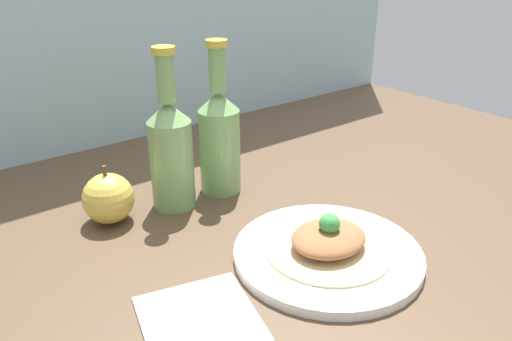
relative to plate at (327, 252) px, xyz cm
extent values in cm
cube|color=brown|center=(-1.94, 14.18, -2.99)|extent=(180.00, 110.00, 4.00)
cylinder|color=white|center=(0.00, 0.00, -0.21)|extent=(28.80, 28.80, 1.56)
torus|color=white|center=(0.00, 0.00, 0.33)|extent=(27.59, 27.59, 1.09)
cylinder|color=#D6BC7F|center=(0.00, 0.00, 0.77)|extent=(19.37, 19.37, 0.40)
ellipsoid|color=brown|center=(0.00, 0.00, 2.55)|extent=(12.05, 10.24, 3.18)
sphere|color=green|center=(0.00, 0.00, 5.10)|extent=(3.18, 3.18, 3.18)
cylinder|color=#729E5B|center=(-9.93, 29.58, 7.10)|extent=(7.78, 7.78, 16.20)
cone|color=#729E5B|center=(-9.93, 29.58, 16.95)|extent=(7.78, 7.78, 3.50)
cylinder|color=#729E5B|center=(-9.93, 29.58, 22.74)|extent=(3.11, 3.11, 8.08)
cylinder|color=gold|center=(-9.93, 29.58, 27.39)|extent=(3.89, 3.89, 1.20)
cylinder|color=#729E5B|center=(0.40, 29.58, 7.10)|extent=(7.78, 7.78, 16.20)
cone|color=#729E5B|center=(0.40, 29.58, 16.95)|extent=(7.78, 7.78, 3.50)
cylinder|color=#729E5B|center=(0.40, 29.58, 22.74)|extent=(3.11, 3.11, 8.08)
cylinder|color=gold|center=(0.40, 29.58, 27.39)|extent=(3.89, 3.89, 1.20)
sphere|color=gold|center=(-21.66, 31.13, 3.41)|extent=(8.80, 8.80, 8.80)
cylinder|color=brown|center=(-21.66, 31.13, 8.50)|extent=(0.70, 0.70, 1.98)
cube|color=beige|center=(-22.95, 0.16, -0.59)|extent=(17.71, 18.02, 0.80)
camera|label=1|loc=(-48.04, -44.07, 42.92)|focal=35.00mm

